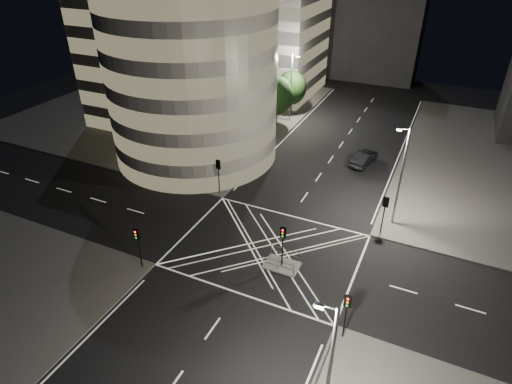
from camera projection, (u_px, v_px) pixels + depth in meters
The scene contains 23 objects.
ground at pixel (268, 250), 38.92m from camera, with size 120.00×120.00×0.00m, color black.
sidewalk_far_left at pixel (172, 108), 70.29m from camera, with size 42.00×42.00×0.15m, color #54514E.
central_island at pixel (282, 265), 36.99m from camera, with size 3.00×2.00×0.15m, color slate.
office_tower_curved at pixel (179, 44), 54.38m from camera, with size 30.00×29.00×27.20m.
office_block_rear at pixel (250, 25), 73.64m from camera, with size 24.00×16.00×22.00m, color gray.
building_far_end at pixel (372, 30), 80.64m from camera, with size 18.00×8.00×18.00m, color black.
tree_a at pixel (214, 145), 47.28m from camera, with size 3.82×3.82×6.70m.
tree_b at pixel (239, 126), 51.91m from camera, with size 4.89×4.89×7.35m.
tree_c at pixel (259, 111), 56.66m from camera, with size 3.89×3.89×6.60m.
tree_d at pixel (277, 96), 61.15m from camera, with size 4.77×4.77×7.39m.
tree_e at pixel (292, 88), 66.09m from camera, with size 4.59×4.59×6.73m.
traffic_signal_fl at pixel (218, 170), 45.86m from camera, with size 0.55×0.22×4.00m.
traffic_signal_nl at pixel (138, 241), 35.32m from camera, with size 0.55×0.22×4.00m.
traffic_signal_fr at pixel (385, 208), 39.49m from camera, with size 0.55×0.22×4.00m.
traffic_signal_nr at pixel (347, 308), 28.95m from camera, with size 0.55×0.22×4.00m.
traffic_signal_island at pixel (283, 239), 35.52m from camera, with size 0.55×0.22×4.00m.
street_lamp_left_near at pixel (235, 129), 48.76m from camera, with size 1.25×0.25×10.00m.
street_lamp_left_far at pixel (291, 86), 62.70m from camera, with size 1.25×0.25×10.00m.
street_lamp_right_far at pixel (401, 174), 39.60m from camera, with size 1.25×0.25×10.00m.
street_lamp_right_near at pixel (328, 372), 21.78m from camera, with size 1.25×0.25×10.00m.
railing_island_south at pixel (278, 266), 35.97m from camera, with size 2.80×0.06×1.10m, color slate.
railing_island_north at pixel (286, 254), 37.36m from camera, with size 2.80×0.06×1.10m, color slate.
sedan at pixel (364, 158), 52.93m from camera, with size 1.80×5.16×1.70m, color black.
Camera 1 is at (11.96, -28.13, 24.68)m, focal length 30.00 mm.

